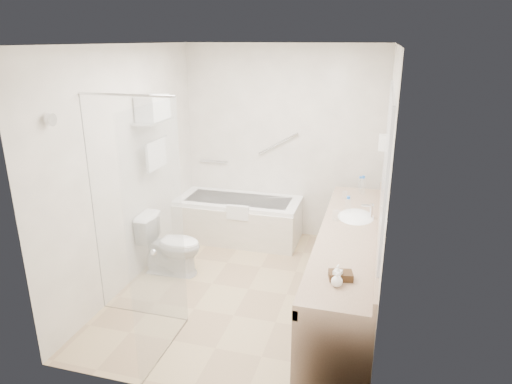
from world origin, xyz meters
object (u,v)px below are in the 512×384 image
(bathtub, at_px, (239,219))
(vanity_counter, at_px, (348,252))
(toilet, at_px, (171,245))
(amenity_basket, at_px, (341,276))
(water_bottle_left, at_px, (348,207))

(bathtub, bearing_deg, vanity_counter, -42.35)
(bathtub, relative_size, toilet, 2.30)
(toilet, distance_m, amenity_basket, 2.37)
(bathtub, relative_size, water_bottle_left, 7.79)
(toilet, xyz_separation_m, amenity_basket, (1.98, -1.19, 0.54))
(bathtub, xyz_separation_m, vanity_counter, (1.52, -1.39, 0.36))
(vanity_counter, height_order, amenity_basket, vanity_counter)
(bathtub, distance_m, toilet, 1.20)
(toilet, bearing_deg, amenity_basket, -123.37)
(vanity_counter, relative_size, toilet, 3.89)
(toilet, bearing_deg, vanity_counter, -100.48)
(bathtub, relative_size, vanity_counter, 0.59)
(water_bottle_left, bearing_deg, bathtub, 146.25)
(vanity_counter, relative_size, amenity_basket, 15.67)
(toilet, relative_size, water_bottle_left, 3.38)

